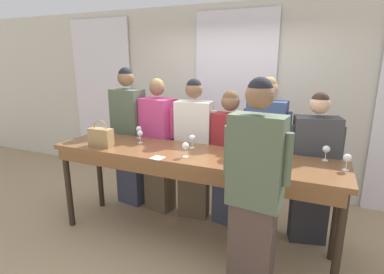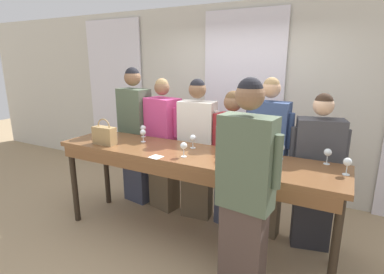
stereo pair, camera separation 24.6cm
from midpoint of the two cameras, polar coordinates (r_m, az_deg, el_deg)
The scene contains 26 objects.
ground_plane at distance 3.61m, azimuth 1.51°, elevation -19.04°, with size 18.00×18.00×0.00m, color tan.
wall_back at distance 4.66m, azimuth 11.24°, elevation 6.93°, with size 12.00×0.06×2.80m.
curtain_panel_left at distance 5.83m, azimuth -13.16°, elevation 7.75°, with size 1.22×0.03×2.69m.
curtain_panel_center at distance 4.61m, azimuth 10.97°, elevation 6.15°, with size 1.22×0.03×2.69m.
tasting_bar at distance 3.16m, azimuth 1.41°, elevation -4.88°, with size 3.09×0.71×1.05m.
wine_bottle at distance 2.72m, azimuth 10.94°, elevation -3.52°, with size 0.08×0.08×0.32m.
handbag at distance 3.53m, azimuth -14.45°, elevation 0.34°, with size 0.28×0.12×0.30m.
wine_glass_front_left at distance 3.78m, azimuth -7.46°, elevation 1.62°, with size 0.07×0.07×0.15m.
wine_glass_front_mid at distance 2.98m, azimuth 0.78°, elevation -1.80°, with size 0.07×0.07×0.15m.
wine_glass_front_right at distance 3.28m, azimuth 2.32°, elevation -0.29°, with size 0.07×0.07×0.15m.
wine_glass_center_left at distance 2.90m, azimuth 29.72°, elevation -4.27°, with size 0.07×0.07×0.15m.
wine_glass_center_mid at distance 3.09m, azimuth 18.82°, elevation -2.02°, with size 0.07×0.07×0.15m.
wine_glass_center_right at distance 2.92m, azimuth 14.95°, elevation -2.64°, with size 0.07×0.07×0.15m.
wine_glass_back_left at distance 3.55m, azimuth -7.38°, elevation 0.77°, with size 0.07×0.07×0.15m.
wine_glass_back_mid at distance 2.84m, azimuth 10.76°, elevation -2.89°, with size 0.07×0.07×0.15m.
wine_glass_back_right at distance 2.85m, azimuth 18.31°, elevation -3.31°, with size 0.07×0.07×0.15m.
wine_glass_near_host at distance 3.10m, azimuth 26.56°, elevation -2.74°, with size 0.07×0.07×0.15m.
wine_glass_by_bottle at distance 3.20m, azimuth 11.80°, elevation -0.96°, with size 0.07×0.07×0.15m.
napkin at distance 3.01m, azimuth -4.55°, elevation -3.84°, with size 0.13×0.13×0.00m.
guest_olive_jacket at distance 4.20m, azimuth -9.13°, elevation 0.39°, with size 0.56×0.30×1.90m.
guest_pink_top at distance 3.97m, azimuth -3.72°, elevation -1.64°, with size 0.55×0.36×1.77m.
guest_cream_sweater at distance 3.74m, azimuth 2.87°, elevation -2.35°, with size 0.56×0.28×1.78m.
guest_striped_shirt at distance 3.59m, azimuth 9.41°, elevation -4.02°, with size 0.51×0.29×1.66m.
guest_navy_coat at distance 3.47m, azimuth 16.05°, elevation -3.75°, with size 0.54×0.23×1.82m.
guest_beige_cap at distance 3.44m, azimuth 24.48°, elevation -6.30°, with size 0.57×0.35×1.68m.
host_pouring at distance 2.38m, azimuth 13.05°, elevation -11.07°, with size 0.53×0.25×1.88m.
Camera 2 is at (1.44, -2.64, 2.00)m, focal length 28.00 mm.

